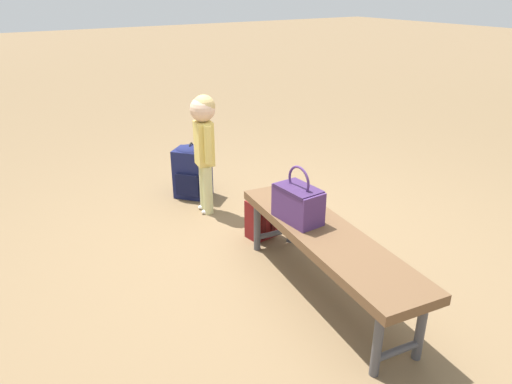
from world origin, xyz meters
TOP-DOWN VIEW (x-y plane):
  - ground_plane at (0.00, 0.00)m, footprint 40.00×40.00m
  - park_bench at (-0.74, 0.12)m, footprint 1.64×0.61m
  - handbag at (-0.51, 0.17)m, footprint 0.33×0.20m
  - child_standing at (0.77, 0.17)m, footprint 0.28×0.21m
  - backpack_large at (1.13, 0.13)m, footprint 0.38×0.38m
  - backpack_small at (0.13, 0.03)m, footprint 0.21×0.23m

SIDE VIEW (x-z plane):
  - ground_plane at x=0.00m, z-range 0.00..0.00m
  - backpack_small at x=0.13m, z-range 0.00..0.36m
  - backpack_large at x=1.13m, z-range 0.00..0.52m
  - park_bench at x=-0.74m, z-range 0.17..0.62m
  - handbag at x=-0.51m, z-range 0.39..0.76m
  - child_standing at x=0.77m, z-range 0.17..1.20m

